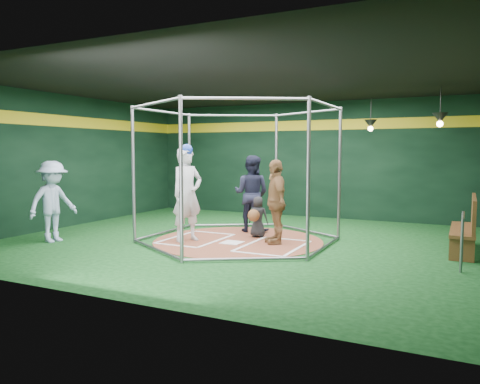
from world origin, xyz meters
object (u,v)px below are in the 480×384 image
at_px(batter_figure, 187,193).
at_px(visitor_leopard, 276,202).
at_px(dugout_bench, 468,224).
at_px(umpire, 251,194).

relative_size(batter_figure, visitor_leopard, 1.18).
bearing_deg(dugout_bench, visitor_leopard, -167.83).
xyz_separation_m(umpire, dugout_bench, (4.87, -0.32, -0.39)).
bearing_deg(visitor_leopard, umpire, -171.63).
distance_m(batter_figure, dugout_bench, 5.84).
bearing_deg(dugout_bench, umpire, 176.26).
bearing_deg(visitor_leopard, batter_figure, -107.10).
height_order(visitor_leopard, umpire, umpire).
bearing_deg(visitor_leopard, dugout_bench, 66.40).
distance_m(visitor_leopard, dugout_bench, 3.87).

